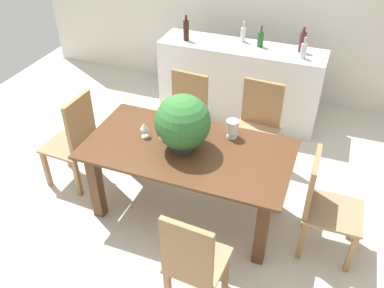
{
  "coord_description": "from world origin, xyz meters",
  "views": [
    {
      "loc": [
        1.04,
        -2.63,
        2.9
      ],
      "look_at": [
        -0.03,
        0.2,
        0.67
      ],
      "focal_mm": 38.59,
      "sensor_mm": 36.0,
      "label": 1
    }
  ],
  "objects_px": {
    "chair_foot_end": "(322,202)",
    "chair_head_end": "(75,139)",
    "chair_far_left": "(185,110)",
    "wine_bottle_dark": "(243,34)",
    "kitchen_counter": "(239,83)",
    "crystal_vase_left": "(179,117)",
    "crystal_vase_center_near": "(232,127)",
    "wine_bottle_tall": "(302,42)",
    "flower_centerpiece": "(183,123)",
    "chair_near_right": "(192,262)",
    "wine_bottle_green": "(186,30)",
    "dining_table": "(188,162)",
    "wine_bottle_clear": "(304,51)",
    "wine_bottle_amber": "(261,39)",
    "wine_glass": "(144,126)",
    "chair_far_right": "(258,122)"
  },
  "relations": [
    {
      "from": "chair_near_right",
      "to": "wine_glass",
      "type": "relative_size",
      "value": 6.55
    },
    {
      "from": "chair_near_right",
      "to": "wine_bottle_amber",
      "type": "xyz_separation_m",
      "value": [
        -0.22,
        2.82,
        0.52
      ]
    },
    {
      "from": "wine_glass",
      "to": "wine_bottle_tall",
      "type": "height_order",
      "value": "wine_bottle_tall"
    },
    {
      "from": "chair_head_end",
      "to": "chair_far_right",
      "type": "distance_m",
      "value": 1.86
    },
    {
      "from": "dining_table",
      "to": "chair_foot_end",
      "type": "height_order",
      "value": "chair_foot_end"
    },
    {
      "from": "crystal_vase_center_near",
      "to": "kitchen_counter",
      "type": "xyz_separation_m",
      "value": [
        -0.33,
        1.51,
        -0.38
      ]
    },
    {
      "from": "wine_bottle_tall",
      "to": "chair_head_end",
      "type": "bearing_deg",
      "value": -133.77
    },
    {
      "from": "dining_table",
      "to": "wine_bottle_tall",
      "type": "bearing_deg",
      "value": 71.2
    },
    {
      "from": "crystal_vase_center_near",
      "to": "wine_bottle_clear",
      "type": "bearing_deg",
      "value": 75.17
    },
    {
      "from": "chair_far_left",
      "to": "wine_bottle_dark",
      "type": "distance_m",
      "value": 1.19
    },
    {
      "from": "flower_centerpiece",
      "to": "crystal_vase_center_near",
      "type": "height_order",
      "value": "flower_centerpiece"
    },
    {
      "from": "chair_foot_end",
      "to": "wine_bottle_dark",
      "type": "distance_m",
      "value": 2.37
    },
    {
      "from": "wine_glass",
      "to": "wine_bottle_clear",
      "type": "xyz_separation_m",
      "value": [
        1.11,
        1.7,
        0.19
      ]
    },
    {
      "from": "chair_foot_end",
      "to": "kitchen_counter",
      "type": "relative_size",
      "value": 0.48
    },
    {
      "from": "crystal_vase_left",
      "to": "wine_bottle_amber",
      "type": "xyz_separation_m",
      "value": [
        0.38,
        1.56,
        0.21
      ]
    },
    {
      "from": "wine_bottle_green",
      "to": "wine_bottle_tall",
      "type": "bearing_deg",
      "value": 6.39
    },
    {
      "from": "wine_bottle_clear",
      "to": "wine_bottle_green",
      "type": "bearing_deg",
      "value": 179.33
    },
    {
      "from": "chair_head_end",
      "to": "kitchen_counter",
      "type": "relative_size",
      "value": 0.52
    },
    {
      "from": "chair_near_right",
      "to": "flower_centerpiece",
      "type": "bearing_deg",
      "value": -61.21
    },
    {
      "from": "wine_bottle_green",
      "to": "wine_bottle_tall",
      "type": "xyz_separation_m",
      "value": [
        1.34,
        0.15,
        -0.01
      ]
    },
    {
      "from": "chair_head_end",
      "to": "wine_bottle_dark",
      "type": "height_order",
      "value": "wine_bottle_dark"
    },
    {
      "from": "wine_bottle_clear",
      "to": "wine_bottle_tall",
      "type": "height_order",
      "value": "wine_bottle_tall"
    },
    {
      "from": "crystal_vase_left",
      "to": "wine_bottle_clear",
      "type": "relative_size",
      "value": 0.64
    },
    {
      "from": "chair_near_right",
      "to": "chair_far_left",
      "type": "bearing_deg",
      "value": -63.51
    },
    {
      "from": "crystal_vase_center_near",
      "to": "wine_bottle_amber",
      "type": "relative_size",
      "value": 0.68
    },
    {
      "from": "wine_glass",
      "to": "wine_bottle_green",
      "type": "xyz_separation_m",
      "value": [
        -0.27,
        1.72,
        0.23
      ]
    },
    {
      "from": "kitchen_counter",
      "to": "wine_bottle_dark",
      "type": "bearing_deg",
      "value": 101.93
    },
    {
      "from": "chair_foot_end",
      "to": "chair_head_end",
      "type": "bearing_deg",
      "value": 89.46
    },
    {
      "from": "flower_centerpiece",
      "to": "wine_glass",
      "type": "height_order",
      "value": "flower_centerpiece"
    },
    {
      "from": "dining_table",
      "to": "flower_centerpiece",
      "type": "relative_size",
      "value": 3.59
    },
    {
      "from": "chair_far_left",
      "to": "wine_bottle_green",
      "type": "height_order",
      "value": "wine_bottle_green"
    },
    {
      "from": "chair_far_left",
      "to": "wine_bottle_tall",
      "type": "bearing_deg",
      "value": 46.51
    },
    {
      "from": "wine_bottle_clear",
      "to": "wine_bottle_amber",
      "type": "height_order",
      "value": "wine_bottle_amber"
    },
    {
      "from": "crystal_vase_left",
      "to": "crystal_vase_center_near",
      "type": "relative_size",
      "value": 0.88
    },
    {
      "from": "dining_table",
      "to": "wine_bottle_green",
      "type": "relative_size",
      "value": 5.95
    },
    {
      "from": "chair_foot_end",
      "to": "wine_bottle_green",
      "type": "height_order",
      "value": "wine_bottle_green"
    },
    {
      "from": "chair_head_end",
      "to": "chair_near_right",
      "type": "bearing_deg",
      "value": 61.8
    },
    {
      "from": "flower_centerpiece",
      "to": "wine_bottle_dark",
      "type": "bearing_deg",
      "value": 90.33
    },
    {
      "from": "wine_bottle_clear",
      "to": "chair_far_left",
      "type": "bearing_deg",
      "value": -144.4
    },
    {
      "from": "wine_bottle_green",
      "to": "flower_centerpiece",
      "type": "bearing_deg",
      "value": -69.55
    },
    {
      "from": "flower_centerpiece",
      "to": "crystal_vase_left",
      "type": "distance_m",
      "value": 0.4
    },
    {
      "from": "wine_glass",
      "to": "wine_bottle_amber",
      "type": "distance_m",
      "value": 1.96
    },
    {
      "from": "crystal_vase_left",
      "to": "wine_bottle_tall",
      "type": "bearing_deg",
      "value": 61.79
    },
    {
      "from": "chair_head_end",
      "to": "crystal_vase_center_near",
      "type": "bearing_deg",
      "value": 104.21
    },
    {
      "from": "dining_table",
      "to": "chair_foot_end",
      "type": "bearing_deg",
      "value": -0.06
    },
    {
      "from": "chair_head_end",
      "to": "crystal_vase_left",
      "type": "distance_m",
      "value": 1.06
    },
    {
      "from": "chair_near_right",
      "to": "wine_bottle_dark",
      "type": "bearing_deg",
      "value": -77.46
    },
    {
      "from": "wine_glass",
      "to": "dining_table",
      "type": "bearing_deg",
      "value": -3.42
    },
    {
      "from": "chair_far_left",
      "to": "wine_glass",
      "type": "bearing_deg",
      "value": -87.2
    },
    {
      "from": "flower_centerpiece",
      "to": "wine_bottle_dark",
      "type": "distance_m",
      "value": 1.96
    }
  ]
}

